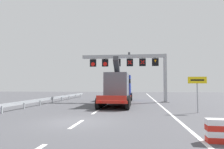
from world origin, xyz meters
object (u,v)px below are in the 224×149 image
(overhead_lane_gantry, at_px, (133,63))
(crash_barrier_striped, at_px, (220,131))
(heavy_haul_truck_red, at_px, (120,87))
(exit_sign_yellow, at_px, (197,86))

(overhead_lane_gantry, bearing_deg, crash_barrier_striped, -79.24)
(heavy_haul_truck_red, distance_m, exit_sign_yellow, 11.10)
(crash_barrier_striped, bearing_deg, overhead_lane_gantry, 100.76)
(exit_sign_yellow, bearing_deg, heavy_haul_truck_red, 129.26)
(overhead_lane_gantry, distance_m, crash_barrier_striped, 19.99)
(exit_sign_yellow, height_order, crash_barrier_striped, exit_sign_yellow)
(overhead_lane_gantry, relative_size, crash_barrier_striped, 11.27)
(overhead_lane_gantry, bearing_deg, exit_sign_yellow, -62.87)
(exit_sign_yellow, bearing_deg, crash_barrier_striped, -100.81)
(heavy_haul_truck_red, bearing_deg, exit_sign_yellow, -50.74)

